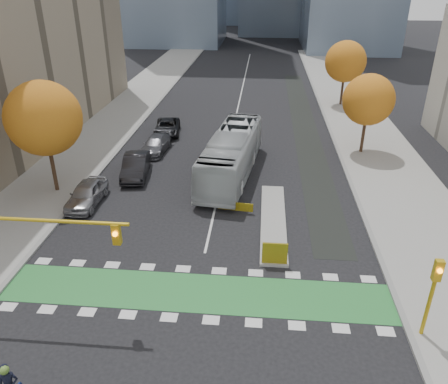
% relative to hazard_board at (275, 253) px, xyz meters
% --- Properties ---
extents(ground, '(300.00, 300.00, 0.00)m').
position_rel_hazard_board_xyz_m(ground, '(-4.00, -4.20, -0.80)').
color(ground, black).
rests_on(ground, ground).
extents(sidewalk_west, '(7.00, 120.00, 0.15)m').
position_rel_hazard_board_xyz_m(sidewalk_west, '(-17.50, 15.80, -0.73)').
color(sidewalk_west, gray).
rests_on(sidewalk_west, ground).
extents(sidewalk_east, '(7.00, 120.00, 0.15)m').
position_rel_hazard_board_xyz_m(sidewalk_east, '(9.50, 15.80, -0.73)').
color(sidewalk_east, gray).
rests_on(sidewalk_east, ground).
extents(curb_west, '(0.30, 120.00, 0.16)m').
position_rel_hazard_board_xyz_m(curb_west, '(-14.00, 15.80, -0.73)').
color(curb_west, gray).
rests_on(curb_west, ground).
extents(curb_east, '(0.30, 120.00, 0.16)m').
position_rel_hazard_board_xyz_m(curb_east, '(6.00, 15.80, -0.73)').
color(curb_east, gray).
rests_on(curb_east, ground).
extents(bike_crossing, '(20.00, 3.00, 0.01)m').
position_rel_hazard_board_xyz_m(bike_crossing, '(-4.00, -2.70, -0.79)').
color(bike_crossing, '#287C36').
rests_on(bike_crossing, ground).
extents(centre_line, '(0.15, 70.00, 0.01)m').
position_rel_hazard_board_xyz_m(centre_line, '(-4.00, 35.80, -0.80)').
color(centre_line, silver).
rests_on(centre_line, ground).
extents(bike_lane_paint, '(2.50, 50.00, 0.01)m').
position_rel_hazard_board_xyz_m(bike_lane_paint, '(3.50, 25.80, -0.80)').
color(bike_lane_paint, black).
rests_on(bike_lane_paint, ground).
extents(median_island, '(1.60, 10.00, 0.16)m').
position_rel_hazard_board_xyz_m(median_island, '(0.00, 4.80, -0.72)').
color(median_island, gray).
rests_on(median_island, ground).
extents(hazard_board, '(1.40, 0.12, 1.30)m').
position_rel_hazard_board_xyz_m(hazard_board, '(0.00, 0.00, 0.00)').
color(hazard_board, yellow).
rests_on(hazard_board, median_island).
extents(tree_west, '(5.20, 5.20, 8.22)m').
position_rel_hazard_board_xyz_m(tree_west, '(-16.00, 7.80, 4.82)').
color(tree_west, '#332114').
rests_on(tree_west, ground).
extents(tree_east_near, '(4.40, 4.40, 7.08)m').
position_rel_hazard_board_xyz_m(tree_east_near, '(8.00, 17.80, 4.06)').
color(tree_east_near, '#332114').
rests_on(tree_east_near, ground).
extents(tree_east_far, '(4.80, 4.80, 7.65)m').
position_rel_hazard_board_xyz_m(tree_east_far, '(8.50, 33.80, 4.44)').
color(tree_east_far, '#332114').
rests_on(tree_east_far, ground).
extents(traffic_signal_west, '(8.53, 0.56, 5.20)m').
position_rel_hazard_board_xyz_m(traffic_signal_west, '(-11.93, -4.71, 3.23)').
color(traffic_signal_west, '#BF9914').
rests_on(traffic_signal_west, ground).
extents(traffic_signal_east, '(0.35, 0.43, 4.10)m').
position_rel_hazard_board_xyz_m(traffic_signal_east, '(6.50, -4.71, 1.93)').
color(traffic_signal_east, '#BF9914').
rests_on(traffic_signal_east, ground).
extents(bus, '(4.53, 13.08, 3.57)m').
position_rel_hazard_board_xyz_m(bus, '(-3.30, 11.95, 0.98)').
color(bus, silver).
rests_on(bus, ground).
extents(parked_car_a, '(1.92, 4.71, 1.60)m').
position_rel_hazard_board_xyz_m(parked_car_a, '(-13.00, 6.08, 0.00)').
color(parked_car_a, '#9D9EA3').
rests_on(parked_car_a, ground).
extents(parked_car_b, '(2.48, 5.35, 1.70)m').
position_rel_hazard_board_xyz_m(parked_car_b, '(-10.89, 11.08, 0.05)').
color(parked_car_b, black).
rests_on(parked_car_b, ground).
extents(parked_car_c, '(2.32, 4.98, 1.41)m').
position_rel_hazard_board_xyz_m(parked_car_c, '(-10.50, 16.36, -0.10)').
color(parked_car_c, '#535358').
rests_on(parked_car_c, ground).
extents(parked_car_d, '(2.98, 5.36, 1.42)m').
position_rel_hazard_board_xyz_m(parked_car_d, '(-10.50, 21.36, -0.09)').
color(parked_car_d, black).
rests_on(parked_car_d, ground).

